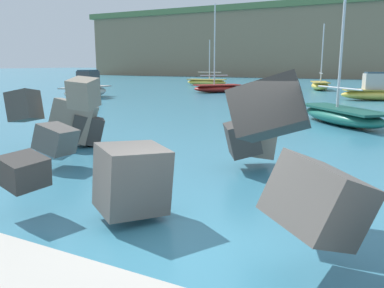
% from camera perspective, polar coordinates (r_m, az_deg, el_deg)
% --- Properties ---
extents(ground_plane, '(400.00, 400.00, 0.00)m').
position_cam_1_polar(ground_plane, '(6.58, 2.06, -13.26)').
color(ground_plane, teal).
extents(breakwater_jetty, '(31.67, 7.75, 2.68)m').
position_cam_1_polar(breakwater_jetty, '(8.41, 11.17, -0.28)').
color(breakwater_jetty, '#605B56').
rests_on(breakwater_jetty, ground).
extents(boat_near_centre, '(4.85, 4.93, 8.24)m').
position_cam_1_polar(boat_near_centre, '(38.76, 3.71, 8.14)').
color(boat_near_centre, maroon).
rests_on(boat_near_centre, ground).
extents(boat_mid_left, '(6.09, 3.60, 2.14)m').
position_cam_1_polar(boat_mid_left, '(33.35, 25.56, 6.84)').
color(boat_mid_left, '#EAC64C').
rests_on(boat_mid_left, ground).
extents(boat_mid_centre, '(2.84, 5.43, 2.26)m').
position_cam_1_polar(boat_mid_centre, '(33.60, -15.01, 7.67)').
color(boat_mid_centre, beige).
rests_on(boat_mid_centre, ground).
extents(boat_mid_right, '(2.95, 4.95, 6.74)m').
position_cam_1_polar(boat_mid_right, '(44.16, 18.02, 8.09)').
color(boat_mid_right, '#EAC64C').
rests_on(boat_mid_right, ground).
extents(boat_far_left, '(4.96, 5.20, 6.24)m').
position_cam_1_polar(boat_far_left, '(19.39, 20.88, 3.95)').
color(boat_far_left, '#1E6656').
rests_on(boat_far_left, ground).
extents(boat_far_right, '(5.38, 2.60, 5.67)m').
position_cam_1_polar(boat_far_right, '(51.18, 2.11, 8.97)').
color(boat_far_right, '#EAC64C').
rests_on(boat_far_right, ground).
extents(headland_bluff, '(110.57, 37.33, 14.37)m').
position_cam_1_polar(headland_bluff, '(95.84, 20.64, 13.52)').
color(headland_bluff, '#847056').
rests_on(headland_bluff, ground).
extents(station_building_west, '(7.53, 4.23, 3.98)m').
position_cam_1_polar(station_building_west, '(107.27, 17.55, 18.35)').
color(station_building_west, silver).
rests_on(station_building_west, headland_bluff).
extents(station_building_central, '(7.02, 7.42, 4.54)m').
position_cam_1_polar(station_building_central, '(104.30, 16.47, 18.78)').
color(station_building_central, '#B2ADA3').
rests_on(station_building_central, headland_bluff).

